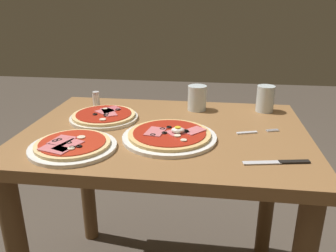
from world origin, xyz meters
TOP-DOWN VIEW (x-y plane):
  - dining_table at (0.00, 0.00)m, footprint 1.01×0.74m
  - pizza_foreground at (0.03, -0.09)m, footprint 0.32×0.32m
  - pizza_across_left at (-0.26, -0.21)m, footprint 0.28×0.28m
  - pizza_across_right at (-0.25, 0.08)m, footprint 0.27×0.27m
  - water_glass_near at (0.10, 0.25)m, footprint 0.08×0.08m
  - water_glass_far at (0.38, 0.27)m, footprint 0.07×0.07m
  - fork at (0.32, 0.01)m, footprint 0.15×0.06m
  - knife at (0.37, -0.22)m, footprint 0.20×0.05m
  - salt_shaker at (-0.34, 0.24)m, footprint 0.03×0.03m

SIDE VIEW (x-z plane):
  - dining_table at x=0.00m, z-range 0.24..1.00m
  - fork at x=0.32m, z-range 0.76..0.76m
  - knife at x=0.37m, z-range 0.76..0.77m
  - pizza_across_left at x=-0.26m, z-range 0.76..0.79m
  - pizza_foreground at x=0.03m, z-range 0.75..0.79m
  - pizza_across_right at x=-0.25m, z-range 0.76..0.79m
  - salt_shaker at x=-0.34m, z-range 0.76..0.83m
  - water_glass_near at x=0.10m, z-range 0.75..0.86m
  - water_glass_far at x=0.38m, z-range 0.75..0.86m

